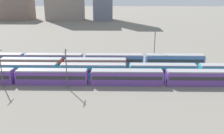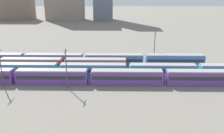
{
  "view_description": "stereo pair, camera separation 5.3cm",
  "coord_description": "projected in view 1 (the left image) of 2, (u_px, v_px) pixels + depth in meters",
  "views": [
    {
      "loc": [
        33.25,
        -57.58,
        22.86
      ],
      "look_at": [
        32.03,
        7.8,
        2.04
      ],
      "focal_mm": 38.99,
      "sensor_mm": 36.0,
      "label": 1
    },
    {
      "loc": [
        33.3,
        -57.58,
        22.86
      ],
      "look_at": [
        32.03,
        7.8,
        2.04
      ],
      "focal_mm": 38.99,
      "sensor_mm": 36.0,
      "label": 2
    }
  ],
  "objects": [
    {
      "name": "catenary_pole_1",
      "position": [
        154.0,
        46.0,
        77.73
      ],
      "size": [
        0.24,
        3.2,
        10.27
      ],
      "color": "#4C4C51",
      "rests_on": "ground_plane"
    },
    {
      "name": "train_track_0",
      "position": [
        127.0,
        77.0,
        61.17
      ],
      "size": [
        93.6,
        3.06,
        3.75
      ],
      "color": "#6B429E",
      "rests_on": "ground_plane"
    },
    {
      "name": "catenary_pole_2",
      "position": [
        1.0,
        66.0,
        58.05
      ],
      "size": [
        0.24,
        3.2,
        9.71
      ],
      "color": "#4C4C51",
      "rests_on": "ground_plane"
    },
    {
      "name": "train_track_1",
      "position": [
        128.0,
        70.0,
        66.11
      ],
      "size": [
        112.5,
        3.06,
        3.75
      ],
      "color": "teal",
      "rests_on": "ground_plane"
    },
    {
      "name": "train_track_3",
      "position": [
        84.0,
        60.0,
        76.26
      ],
      "size": [
        74.7,
        3.06,
        3.75
      ],
      "color": "#4C70BC",
      "rests_on": "ground_plane"
    },
    {
      "name": "train_track_2",
      "position": [
        32.0,
        64.0,
        71.57
      ],
      "size": [
        55.8,
        3.06,
        3.75
      ],
      "color": "#BC4C38",
      "rests_on": "ground_plane"
    },
    {
      "name": "catenary_pole_0",
      "position": [
        66.0,
        67.0,
        57.42
      ],
      "size": [
        0.24,
        3.2,
        9.82
      ],
      "color": "#4C4C51",
      "rests_on": "ground_plane"
    },
    {
      "name": "ground_plane",
      "position": [
        1.0,
        73.0,
        69.82
      ],
      "size": [
        600.0,
        600.0,
        0.0
      ],
      "primitive_type": "plane",
      "color": "slate"
    },
    {
      "name": "distant_building_0",
      "position": [
        15.0,
        6.0,
        190.58
      ],
      "size": [
        26.53,
        17.57,
        20.94
      ],
      "primitive_type": "cube",
      "color": "#7A665B",
      "rests_on": "ground_plane"
    }
  ]
}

